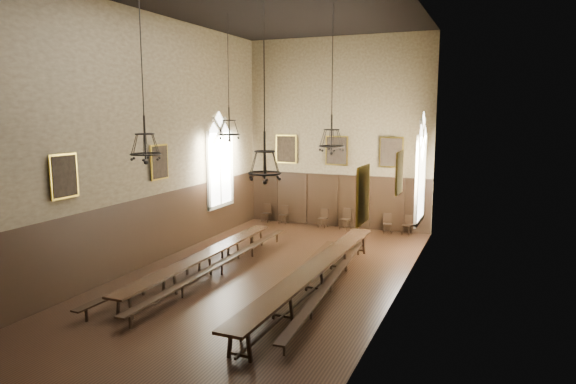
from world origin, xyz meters
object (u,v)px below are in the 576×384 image
Objects in this scene: chair_6 at (387,227)px; chair_4 at (345,223)px; chandelier_front_right at (265,160)px; chair_3 at (323,222)px; chair_0 at (266,216)px; chair_7 at (407,229)px; chair_1 at (284,218)px; chandelier_front_left at (145,143)px; chandelier_back_left at (229,126)px; bench_right_inner at (295,279)px; bench_right_outer at (331,284)px; bench_left_inner at (222,266)px; bench_left_outer at (187,267)px; chandelier_back_right at (331,137)px; table_left at (205,264)px; table_right at (315,279)px.

chair_4 is at bearing 165.36° from chair_6.
chair_3 is at bearing 100.96° from chandelier_front_right.
chair_0 is 1.02× the size of chair_7.
chair_1 is 0.19× the size of chandelier_front_left.
chandelier_back_left reaches higher than chair_0.
chair_1 is at bearing 114.98° from bench_right_inner.
chandelier_back_left is at bearing -118.04° from chair_7.
bench_right_inner is 8.78m from chair_7.
bench_left_inner is at bearing 176.88° from bench_right_outer.
bench_left_outer is at bearing -110.96° from chair_7.
chandelier_back_right is at bearing 46.50° from chandelier_front_left.
chair_4 is (1.99, 8.25, 0.00)m from bench_left_inner.
chair_4 is 1.13× the size of chair_6.
chair_4 reaches higher than chair_3.
table_left is 3.36m from bench_right_inner.
chair_3 is at bearing 106.81° from table_right.
chair_0 is 13.27m from chandelier_front_right.
chair_6 is 7.91m from chandelier_back_right.
bench_right_inner is 9.89m from chair_0.
chair_6 is at bearing 65.84° from chandelier_front_left.
chandelier_front_left reaches higher than bench_left_outer.
chandelier_front_right is at bearing -45.25° from bench_left_inner.
chair_6 is 0.99× the size of chair_7.
chair_0 reaches higher than bench_right_outer.
chandelier_front_left is at bearing -79.14° from chair_0.
bench_left_outer is at bearing -153.28° from chandelier_back_right.
bench_left_inner is at bearing -80.54° from chair_1.
chandelier_back_left is at bearing 177.11° from chandelier_back_right.
chair_1 is at bearing -166.82° from chair_4.
bench_right_inner is at bearing -90.49° from chair_7.
chandelier_back_left reaches higher than bench_right_outer.
chair_7 is (4.01, 0.05, -0.01)m from chair_3.
bench_right_inner is 6.22m from chandelier_front_left.
bench_right_inner is 5.03m from chandelier_front_right.
bench_right_outer is (1.21, -0.02, 0.02)m from bench_right_inner.
chair_4 is at bearing 70.28° from bench_left_outer.
chair_6 is at bearing 59.68° from bench_left_outer.
chandelier_back_left is 0.93× the size of chandelier_back_right.
chandelier_back_left is 4.67m from chandelier_front_left.
chair_0 is 0.97m from chair_1.
bench_left_outer is 9.68× the size of chair_4.
chair_0 is at bearing 96.83° from bench_left_outer.
chair_7 is at bearing 15.44° from chair_4.
chair_0 is (-1.58, 8.49, -0.09)m from table_left.
table_right is 8.82m from chair_7.
bench_left_inner is 9.65m from chair_7.
bench_right_inner is 8.49m from chair_4.
bench_right_inner is at bearing -4.14° from bench_left_inner.
chandelier_front_left is (1.25, -11.02, 4.35)m from chair_0.
chair_1 reaches higher than bench_right_outer.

